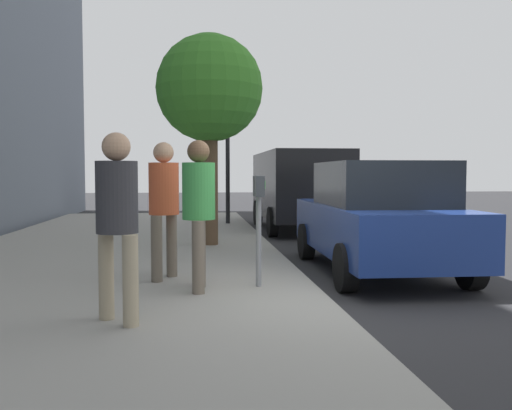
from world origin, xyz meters
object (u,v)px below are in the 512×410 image
at_px(parking_officer, 164,198).
at_px(parked_van_far, 298,185).
at_px(pedestrian_at_meter, 199,201).
at_px(parking_meter, 259,207).
at_px(street_tree, 210,90).
at_px(pedestrian_bystander, 117,210).
at_px(traffic_signal, 231,139).
at_px(parked_sedan_near, 378,217).

relative_size(parking_officer, parked_van_far, 0.36).
xyz_separation_m(pedestrian_at_meter, parking_officer, (0.78, 0.46, 0.01)).
xyz_separation_m(parking_officer, parked_van_far, (7.75, -3.32, -0.01)).
height_order(parking_meter, parked_van_far, parked_van_far).
xyz_separation_m(parking_meter, pedestrian_at_meter, (-0.14, 0.76, 0.09)).
bearing_deg(street_tree, pedestrian_at_meter, 176.52).
xyz_separation_m(parking_meter, pedestrian_bystander, (-1.55, 1.55, 0.07)).
xyz_separation_m(parking_meter, traffic_signal, (9.01, -0.26, 1.41)).
bearing_deg(parked_sedan_near, pedestrian_at_meter, 120.93).
bearing_deg(pedestrian_bystander, parking_meter, 2.86).
relative_size(parked_sedan_near, traffic_signal, 1.23).
height_order(parking_meter, pedestrian_bystander, pedestrian_bystander).
height_order(parked_sedan_near, parked_van_far, parked_van_far).
height_order(pedestrian_at_meter, parked_van_far, parked_van_far).
bearing_deg(parking_officer, traffic_signal, 106.98).
xyz_separation_m(pedestrian_bystander, traffic_signal, (10.56, -1.81, 1.33)).
bearing_deg(parking_officer, street_tree, 105.61).
height_order(parking_meter, parking_officer, parking_officer).
bearing_deg(parked_sedan_near, pedestrian_bystander, 130.60).
bearing_deg(parked_van_far, parking_meter, 165.95).
distance_m(parking_meter, parked_van_far, 8.64).
bearing_deg(street_tree, parked_van_far, -32.06).
height_order(parked_sedan_near, street_tree, street_tree).
relative_size(pedestrian_bystander, traffic_signal, 0.51).
xyz_separation_m(pedestrian_bystander, parked_van_far, (9.94, -3.64, 0.02)).
height_order(parking_meter, street_tree, street_tree).
xyz_separation_m(parking_meter, parking_officer, (0.64, 1.22, 0.10)).
bearing_deg(parking_officer, parking_meter, -0.51).
height_order(pedestrian_bystander, parked_van_far, parked_van_far).
bearing_deg(parked_van_far, traffic_signal, 71.21).
bearing_deg(street_tree, parking_officer, 168.59).
bearing_deg(street_tree, traffic_signal, -8.99).
bearing_deg(parking_officer, parked_sedan_near, 42.74).
relative_size(parking_meter, pedestrian_at_meter, 0.76).
bearing_deg(parking_meter, parking_officer, 62.47).
distance_m(pedestrian_at_meter, traffic_signal, 9.30).
distance_m(pedestrian_bystander, parked_van_far, 10.58).
relative_size(parking_meter, pedestrian_bystander, 0.77).
bearing_deg(parking_meter, traffic_signal, -1.67).
distance_m(pedestrian_at_meter, parked_sedan_near, 3.35).
xyz_separation_m(parking_meter, parked_sedan_near, (1.57, -2.10, -0.27)).
bearing_deg(traffic_signal, pedestrian_bystander, 170.28).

